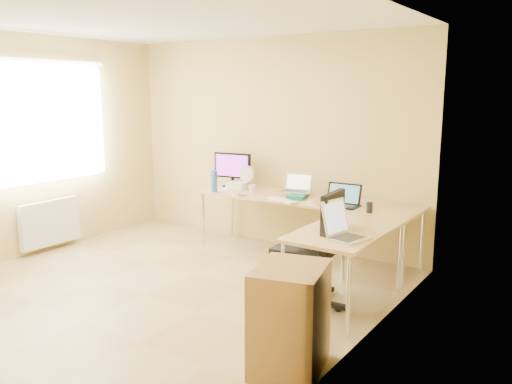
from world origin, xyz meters
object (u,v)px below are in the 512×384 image
Objects in this scene: office_chair at (306,252)px; laptop_center at (296,183)px; laptop_black at (341,195)px; mug at (252,188)px; monitor at (233,170)px; laptop_return at (346,224)px; cabinet at (290,321)px; desk_main at (305,229)px; keyboard at (282,200)px; desk_return at (346,268)px; water_bottle at (214,181)px; desk_fan at (249,178)px.

laptop_center is at bearing 118.25° from office_chair.
laptop_black reaches higher than mug.
monitor is 1.37× the size of laptop_return.
desk_main is at bearing 102.02° from cabinet.
monitor reaches higher than keyboard.
monitor is (-2.10, 1.12, 0.59)m from desk_return.
laptop_center is 0.80× the size of keyboard.
keyboard is at bearing -172.22° from laptop_black.
cabinet is (1.27, -2.29, -0.52)m from laptop_center.
water_bottle is (0.03, -0.42, -0.09)m from monitor.
cabinet is (0.59, -2.07, -0.49)m from laptop_black.
desk_main is 1.79m from laptop_return.
monitor reaches higher than mug.
keyboard is at bearing -113.11° from desk_main.
laptop_center is at bearing -13.81° from desk_fan.
mug is 0.30m from desk_fan.
desk_main is 1.28m from monitor.
desk_return is at bearing -34.81° from monitor.
monitor is at bearing 69.72° from laptop_return.
mug is 2.90m from cabinet.
water_bottle is (-0.38, -0.25, 0.09)m from mug.
laptop_black is at bearing 4.07° from water_bottle.
office_chair is (1.37, -1.13, -0.28)m from mug.
water_bottle is at bearing -146.23° from mug.
monitor is 0.24m from desk_fan.
water_bottle reaches higher than laptop_black.
laptop_black is 2.21m from cabinet.
mug reaches higher than cabinet.
desk_main is 2.44× the size of office_chair.
mug is at bearing -176.46° from desk_main.
cabinet is at bearing -53.21° from monitor.
office_chair is (1.78, -1.29, -0.45)m from monitor.
water_bottle is at bearing -164.77° from desk_main.
cabinet is at bearing -69.21° from laptop_center.
mug is (0.41, -0.17, -0.18)m from monitor.
keyboard is 0.64m from mug.
laptop_center is 0.78m from desk_fan.
office_chair is at bearing -64.77° from laptop_center.
mug is at bearing 135.42° from office_chair.
water_bottle is 0.50m from desk_fan.
desk_fan is (-0.78, 0.47, 0.12)m from keyboard.
laptop_black is 0.68m from keyboard.
monitor reaches higher than desk_main.
laptop_center is 1.84m from laptop_return.
laptop_return is 0.35× the size of office_chair.
laptop_center is 0.42× the size of cabinet.
desk_fan is at bearing 132.65° from mug.
keyboard is (0.02, -0.34, -0.14)m from laptop_center.
desk_main is 6.95× the size of laptop_black.
desk_return is 1.20× the size of office_chair.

